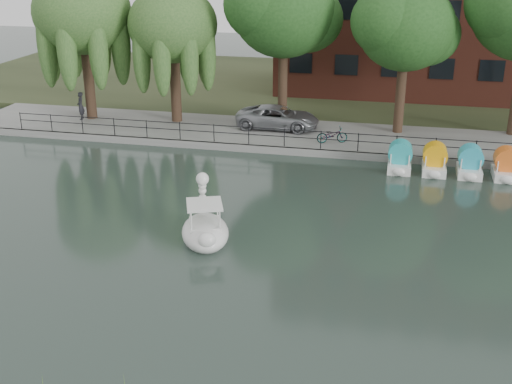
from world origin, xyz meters
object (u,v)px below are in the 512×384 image
(swan_boat, at_px, (205,227))
(bicycle, at_px, (332,134))
(pedestrian, at_px, (80,104))
(minivan, at_px, (278,116))

(swan_boat, bearing_deg, bicycle, 54.24)
(swan_boat, bearing_deg, pedestrian, 111.02)
(pedestrian, bearing_deg, minivan, 74.18)
(swan_boat, bearing_deg, minivan, 69.75)
(bicycle, bearing_deg, minivan, 38.93)
(minivan, height_order, swan_boat, swan_boat)
(bicycle, relative_size, swan_boat, 0.51)
(minivan, distance_m, pedestrian, 12.48)
(minivan, distance_m, swan_boat, 14.87)
(pedestrian, relative_size, swan_boat, 0.59)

